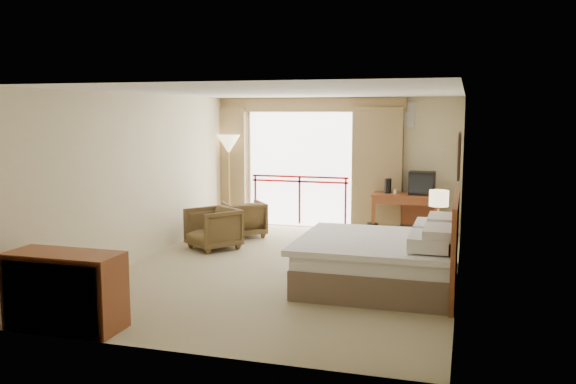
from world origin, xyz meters
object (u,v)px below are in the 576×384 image
(armchair_near, at_px, (213,249))
(side_table, at_px, (213,222))
(bed, at_px, (382,260))
(floor_lamp, at_px, (229,148))
(nightstand, at_px, (437,245))
(dresser, at_px, (65,291))
(table_lamp, at_px, (439,199))
(desk, at_px, (406,203))
(tv, at_px, (422,183))
(wastebasket, at_px, (372,230))
(armchair_far, at_px, (244,236))

(armchair_near, height_order, side_table, side_table)
(bed, xyz_separation_m, floor_lamp, (-3.75, 3.71, 1.28))
(nightstand, xyz_separation_m, dresser, (-3.86, -4.10, 0.12))
(bed, height_order, table_lamp, table_lamp)
(bed, height_order, desk, bed)
(desk, bearing_deg, side_table, -149.70)
(bed, height_order, tv, tv)
(wastebasket, height_order, armchair_far, armchair_far)
(desk, height_order, armchair_near, desk)
(floor_lamp, bearing_deg, side_table, -78.44)
(table_lamp, height_order, armchair_near, table_lamp)
(bed, relative_size, tv, 4.34)
(desk, bearing_deg, tv, -7.02)
(nightstand, bearing_deg, tv, 102.31)
(bed, height_order, armchair_far, bed)
(bed, xyz_separation_m, tv, (0.27, 3.60, 0.67))
(dresser, bearing_deg, tv, 58.39)
(armchair_far, bearing_deg, nightstand, 123.89)
(bed, distance_m, nightstand, 1.63)
(wastebasket, bearing_deg, floor_lamp, 173.20)
(desk, distance_m, armchair_near, 3.86)
(armchair_far, bearing_deg, armchair_near, 45.52)
(wastebasket, bearing_deg, armchair_far, -165.31)
(table_lamp, height_order, floor_lamp, floor_lamp)
(bed, height_order, side_table, bed)
(dresser, bearing_deg, desk, 60.78)
(wastebasket, bearing_deg, table_lamp, -54.22)
(floor_lamp, bearing_deg, armchair_far, -54.83)
(desk, bearing_deg, armchair_near, -141.02)
(table_lamp, xyz_separation_m, floor_lamp, (-4.43, 2.19, 0.61))
(nightstand, distance_m, table_lamp, 0.74)
(nightstand, xyz_separation_m, side_table, (-4.09, 0.58, 0.06))
(table_lamp, height_order, dresser, table_lamp)
(bed, relative_size, armchair_near, 2.64)
(desk, bearing_deg, floor_lamp, -175.96)
(bed, bearing_deg, wastebasket, 100.72)
(desk, relative_size, floor_lamp, 0.66)
(armchair_near, bearing_deg, wastebasket, 71.90)
(bed, height_order, dresser, bed)
(wastebasket, xyz_separation_m, dresser, (-2.55, -5.96, 0.30))
(nightstand, height_order, table_lamp, table_lamp)
(bed, xyz_separation_m, desk, (-0.03, 3.66, 0.27))
(desk, xyz_separation_m, side_table, (-3.38, -1.61, -0.27))
(armchair_far, xyz_separation_m, side_table, (-0.37, -0.66, 0.38))
(side_table, bearing_deg, floor_lamp, 101.56)
(armchair_far, distance_m, armchair_near, 1.19)
(side_table, bearing_deg, nightstand, -8.02)
(nightstand, height_order, armchair_far, nightstand)
(side_table, bearing_deg, armchair_near, -66.48)
(desk, height_order, armchair_far, desk)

